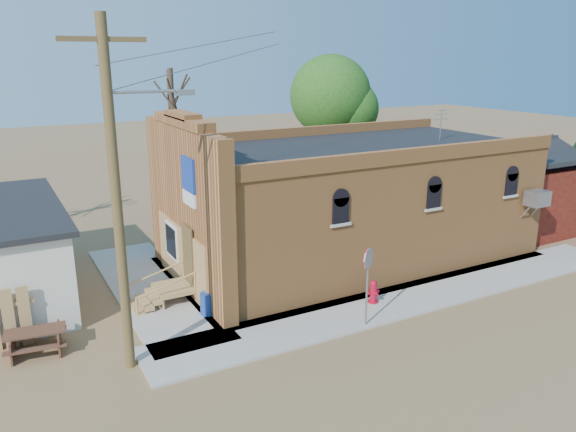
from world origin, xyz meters
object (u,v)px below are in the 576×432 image
picnic_table (36,338)px  stop_sign (368,266)px  brick_bar (346,202)px  utility_pole (118,193)px  fire_hydrant (373,292)px  trash_barrel (207,304)px

picnic_table → stop_sign: bearing=-12.0°
brick_bar → utility_pole: utility_pole is taller
utility_pole → fire_hydrant: utility_pole is taller
trash_barrel → picnic_table: bearing=177.9°
utility_pole → stop_sign: size_ratio=3.59×
picnic_table → trash_barrel: bearing=5.5°
utility_pole → fire_hydrant: size_ratio=11.41×
fire_hydrant → utility_pole: bearing=174.9°
stop_sign → picnic_table: size_ratio=1.43×
brick_bar → picnic_table: 12.34m
utility_pole → trash_barrel: 5.49m
brick_bar → fire_hydrant: 5.03m
trash_barrel → fire_hydrant: bearing=-19.5°
fire_hydrant → picnic_table: bearing=163.9°
stop_sign → trash_barrel: stop_sign is taller
utility_pole → picnic_table: bearing=137.5°
brick_bar → trash_barrel: (-6.94, -2.48, -1.90)m
brick_bar → stop_sign: 6.24m
stop_sign → picnic_table: stop_sign is taller
trash_barrel → picnic_table: 5.03m
fire_hydrant → stop_sign: size_ratio=0.31×
utility_pole → picnic_table: (-2.19, 2.00, -4.33)m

